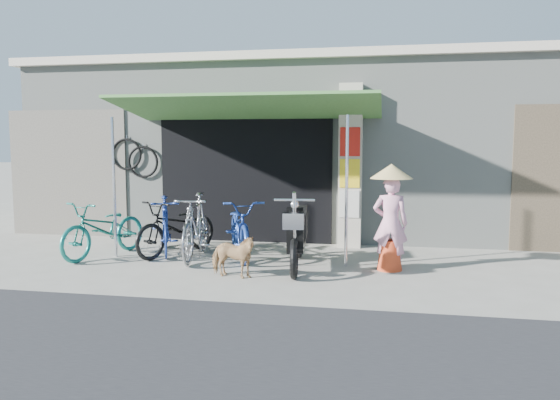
% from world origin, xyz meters
% --- Properties ---
extents(ground, '(80.00, 80.00, 0.00)m').
position_xyz_m(ground, '(0.00, 0.00, 0.00)').
color(ground, gray).
rests_on(ground, ground).
extents(bicycle_shop, '(12.30, 5.30, 3.66)m').
position_xyz_m(bicycle_shop, '(-0.00, 5.09, 1.83)').
color(bicycle_shop, '#989D95').
rests_on(bicycle_shop, ground).
extents(shop_pillar, '(0.42, 0.44, 3.00)m').
position_xyz_m(shop_pillar, '(0.85, 2.45, 1.50)').
color(shop_pillar, '#BCB3A1').
rests_on(shop_pillar, ground).
extents(awning, '(4.60, 1.88, 2.72)m').
position_xyz_m(awning, '(-0.90, 1.63, 2.51)').
color(awning, '#3B6F32').
rests_on(awning, ground).
extents(neighbour_left, '(2.60, 0.06, 2.60)m').
position_xyz_m(neighbour_left, '(-5.00, 2.59, 1.30)').
color(neighbour_left, '#6B665B').
rests_on(neighbour_left, ground).
extents(bike_teal, '(1.15, 1.94, 0.96)m').
position_xyz_m(bike_teal, '(-3.18, 0.72, 0.48)').
color(bike_teal, '#1B7D70').
rests_on(bike_teal, ground).
extents(bike_blue, '(1.08, 1.70, 0.99)m').
position_xyz_m(bike_blue, '(-2.28, 1.16, 0.50)').
color(bike_blue, navy).
rests_on(bike_blue, ground).
extents(bike_black, '(1.32, 1.93, 0.96)m').
position_xyz_m(bike_black, '(-2.02, 1.10, 0.48)').
color(bike_black, black).
rests_on(bike_black, ground).
extents(bike_silver, '(0.71, 1.86, 1.09)m').
position_xyz_m(bike_silver, '(-1.59, 0.83, 0.55)').
color(bike_silver, '#A2A3A7').
rests_on(bike_silver, ground).
extents(bike_navy, '(1.34, 2.01, 1.00)m').
position_xyz_m(bike_navy, '(-0.91, 1.12, 0.50)').
color(bike_navy, '#213F98').
rests_on(bike_navy, ground).
extents(street_dog, '(0.80, 0.48, 0.63)m').
position_xyz_m(street_dog, '(-0.65, -0.29, 0.32)').
color(street_dog, tan).
rests_on(street_dog, ground).
extents(moped, '(0.58, 2.03, 1.15)m').
position_xyz_m(moped, '(0.16, 0.55, 0.52)').
color(moped, black).
rests_on(moped, ground).
extents(nun, '(0.64, 0.64, 1.62)m').
position_xyz_m(nun, '(1.57, 0.62, 0.81)').
color(nun, pink).
rests_on(nun, ground).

